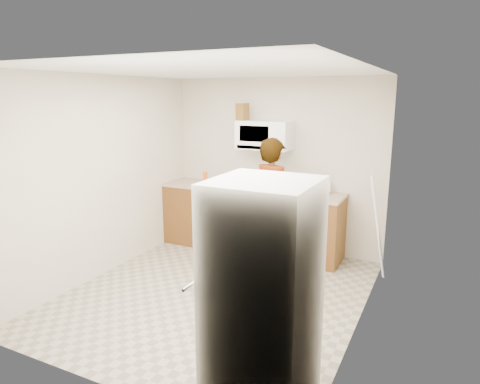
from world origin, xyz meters
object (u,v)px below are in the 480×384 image
Objects in this scene: person at (272,204)px; fridge at (263,297)px; gas_range at (260,220)px; microwave at (264,135)px; saucepan at (256,181)px; kettle at (322,186)px.

fridge is (0.90, -2.44, -0.02)m from person.
microwave is (0.00, 0.13, 1.21)m from gas_range.
gas_range reaches higher than saucepan.
saucepan is at bearing 128.58° from gas_range.
microwave is 3.81× the size of kettle.
gas_range is 1.02m from kettle.
fridge is at bearing 131.87° from person.
microwave is 1.08m from kettle.
fridge is 8.52× the size of kettle.
fridge is at bearing -94.42° from kettle.
fridge reaches higher than saucepan.
fridge reaches higher than gas_range.
saucepan is at bearing 114.83° from fridge.
person is 0.84m from saucepan.
kettle is (-0.43, 3.07, 0.18)m from fridge.
microwave is at bearing 112.96° from fridge.
person reaches higher than kettle.
gas_range is 0.65× the size of person.
fridge is 3.10m from kettle.
microwave is at bearing -36.50° from person.
fridge is (1.28, -3.03, -0.85)m from microwave.
saucepan is (-0.14, 0.18, 0.53)m from gas_range.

